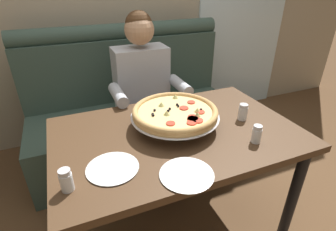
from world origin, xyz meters
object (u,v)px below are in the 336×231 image
(booth_bench, at_px, (135,114))
(patio_chair, at_px, (210,50))
(plate_near_left, at_px, (112,167))
(shaker_oregano, at_px, (67,181))
(diner_main, at_px, (146,92))
(plate_near_right, at_px, (187,173))
(shaker_pepper_flakes, at_px, (256,135))
(pizza, at_px, (175,112))
(dining_table, at_px, (177,144))
(shaker_parmesan, at_px, (243,113))

(booth_bench, distance_m, patio_chair, 1.98)
(plate_near_left, bearing_deg, shaker_oregano, -162.89)
(diner_main, distance_m, plate_near_right, 0.98)
(shaker_pepper_flakes, distance_m, plate_near_left, 0.72)
(booth_bench, xyz_separation_m, shaker_pepper_flakes, (0.33, -1.14, 0.37))
(pizza, bearing_deg, booth_bench, 90.71)
(dining_table, distance_m, shaker_oregano, 0.64)
(shaker_pepper_flakes, height_order, plate_near_left, shaker_pepper_flakes)
(shaker_parmesan, bearing_deg, booth_bench, 113.98)
(diner_main, bearing_deg, plate_near_left, -117.47)
(booth_bench, xyz_separation_m, patio_chair, (1.51, 1.27, 0.13))
(pizza, distance_m, plate_near_left, 0.47)
(dining_table, bearing_deg, plate_near_left, -155.58)
(booth_bench, height_order, patio_chair, booth_bench)
(booth_bench, height_order, plate_near_right, booth_bench)
(diner_main, bearing_deg, shaker_pepper_flakes, -71.17)
(shaker_oregano, xyz_separation_m, plate_near_left, (0.19, 0.06, -0.03))
(shaker_parmesan, height_order, plate_near_right, shaker_parmesan)
(booth_bench, bearing_deg, pizza, -89.29)
(diner_main, bearing_deg, patio_chair, 46.00)
(booth_bench, bearing_deg, plate_near_left, -110.08)
(shaker_pepper_flakes, xyz_separation_m, shaker_parmesan, (0.08, 0.22, 0.00))
(dining_table, xyz_separation_m, patio_chair, (1.51, 2.16, -0.12))
(diner_main, bearing_deg, shaker_parmesan, -59.65)
(dining_table, bearing_deg, diner_main, 87.56)
(diner_main, bearing_deg, plate_near_right, -98.02)
(booth_bench, xyz_separation_m, dining_table, (0.00, -0.89, 0.25))
(shaker_oregano, relative_size, plate_near_left, 0.42)
(booth_bench, bearing_deg, diner_main, -84.27)
(dining_table, xyz_separation_m, diner_main, (0.03, 0.63, 0.07))
(dining_table, relative_size, patio_chair, 1.53)
(dining_table, relative_size, pizza, 2.70)
(dining_table, relative_size, diner_main, 1.03)
(diner_main, height_order, patio_chair, diner_main)
(dining_table, height_order, plate_near_right, plate_near_right)
(shaker_oregano, distance_m, patio_chair, 3.19)
(shaker_pepper_flakes, height_order, plate_near_right, shaker_pepper_flakes)
(plate_near_left, relative_size, patio_chair, 0.27)
(shaker_pepper_flakes, height_order, shaker_parmesan, shaker_parmesan)
(pizza, xyz_separation_m, shaker_oregano, (-0.59, -0.29, -0.05))
(plate_near_right, bearing_deg, shaker_parmesan, 31.25)
(diner_main, height_order, shaker_oregano, diner_main)
(shaker_pepper_flakes, bearing_deg, booth_bench, 105.90)
(patio_chair, bearing_deg, plate_near_right, -122.90)
(diner_main, height_order, shaker_parmesan, diner_main)
(pizza, xyz_separation_m, shaker_parmesan, (0.40, -0.08, -0.05))
(diner_main, distance_m, patio_chair, 2.14)
(booth_bench, bearing_deg, patio_chair, 40.06)
(pizza, bearing_deg, patio_chair, 54.63)
(pizza, relative_size, patio_chair, 0.57)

